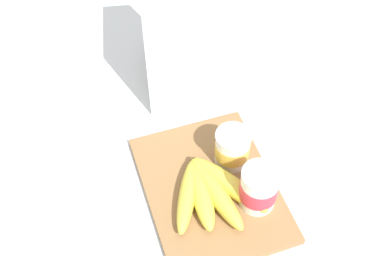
% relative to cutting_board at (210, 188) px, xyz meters
% --- Properties ---
extents(ground_plane, '(2.40, 2.40, 0.00)m').
position_rel_cutting_board_xyz_m(ground_plane, '(0.00, 0.00, -0.01)').
color(ground_plane, silver).
extents(cutting_board, '(0.32, 0.25, 0.02)m').
position_rel_cutting_board_xyz_m(cutting_board, '(0.00, 0.00, 0.00)').
color(cutting_board, olive).
rests_on(cutting_board, ground_plane).
extents(cereal_box, '(0.22, 0.12, 0.26)m').
position_rel_cutting_board_xyz_m(cereal_box, '(-0.32, -0.00, 0.12)').
color(cereal_box, white).
rests_on(cereal_box, ground_plane).
extents(yogurt_cup_front, '(0.07, 0.07, 0.08)m').
position_rel_cutting_board_xyz_m(yogurt_cup_front, '(-0.05, 0.06, 0.05)').
color(yogurt_cup_front, white).
rests_on(yogurt_cup_front, cutting_board).
extents(yogurt_cup_back, '(0.07, 0.07, 0.09)m').
position_rel_cutting_board_xyz_m(yogurt_cup_back, '(0.06, 0.07, 0.05)').
color(yogurt_cup_back, white).
rests_on(yogurt_cup_back, cutting_board).
extents(banana_bunch, '(0.19, 0.20, 0.04)m').
position_rel_cutting_board_xyz_m(banana_bunch, '(0.02, -0.01, 0.03)').
color(banana_bunch, yellow).
rests_on(banana_bunch, cutting_board).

